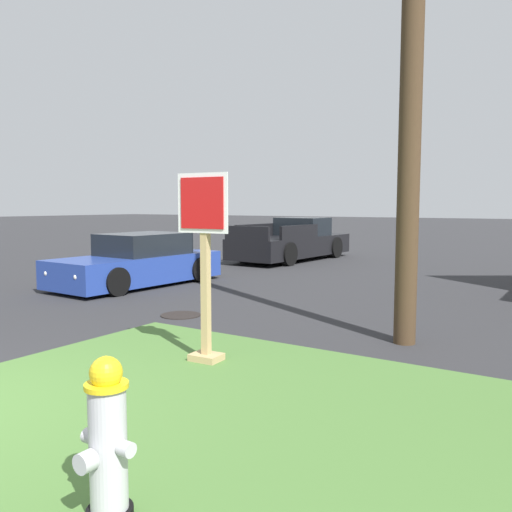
# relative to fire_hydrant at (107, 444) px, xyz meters

# --- Properties ---
(grass_corner_patch) EXTENTS (5.65, 4.67, 0.08)m
(grass_corner_patch) POSITION_rel_fire_hydrant_xyz_m (-0.69, 1.71, -0.51)
(grass_corner_patch) COLOR #477033
(grass_corner_patch) RESTS_ON ground
(fire_hydrant) EXTENTS (0.38, 0.34, 0.99)m
(fire_hydrant) POSITION_rel_fire_hydrant_xyz_m (0.00, 0.00, 0.00)
(fire_hydrant) COLOR black
(fire_hydrant) RESTS_ON grass_corner_patch
(stop_sign) EXTENTS (0.69, 0.30, 2.22)m
(stop_sign) POSITION_rel_fire_hydrant_xyz_m (-1.54, 2.84, 0.60)
(stop_sign) COLOR tan
(stop_sign) RESTS_ON grass_corner_patch
(manhole_cover) EXTENTS (0.70, 0.70, 0.02)m
(manhole_cover) POSITION_rel_fire_hydrant_xyz_m (-3.76, 4.94, -0.54)
(manhole_cover) COLOR black
(manhole_cover) RESTS_ON ground
(parked_sedan_blue) EXTENTS (1.98, 4.33, 1.25)m
(parked_sedan_blue) POSITION_rel_fire_hydrant_xyz_m (-6.99, 7.12, -0.01)
(parked_sedan_blue) COLOR #233D93
(parked_sedan_blue) RESTS_ON ground
(pickup_truck_black) EXTENTS (2.19, 5.47, 1.48)m
(pickup_truck_black) POSITION_rel_fire_hydrant_xyz_m (-6.77, 14.37, 0.07)
(pickup_truck_black) COLOR black
(pickup_truck_black) RESTS_ON ground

